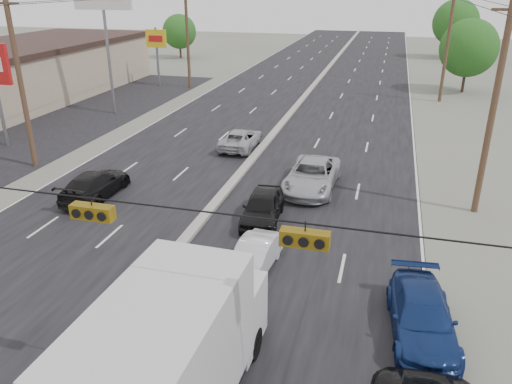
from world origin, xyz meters
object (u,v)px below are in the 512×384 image
Objects in this scene: tree_right_far at (456,23)px; queue_car_d at (422,317)px; tree_left_far at (179,32)px; queue_car_c at (312,176)px; red_sedan at (181,292)px; oncoming_far at (241,139)px; oncoming_near at (95,185)px; box_truck at (175,356)px; pole_sign_billboard at (103,2)px; queue_car_b at (254,257)px; tree_right_mid at (469,48)px; utility_pole_right_c at (447,45)px; utility_pole_left_c at (187,37)px; pole_sign_far at (156,43)px; utility_pole_left_b at (20,82)px; utility_pole_right_b at (493,109)px; queue_car_a at (262,208)px.

tree_right_far reaches higher than queue_car_d.
queue_car_c is at bearing -59.24° from tree_left_far.
oncoming_far is at bearing 98.00° from red_sedan.
tree_left_far is 50.84m from oncoming_near.
queue_car_c is (0.85, 16.14, -1.24)m from box_truck.
pole_sign_billboard is 28.91m from queue_car_b.
queue_car_d is (5.26, -11.14, -0.08)m from queue_car_c.
tree_right_mid is 1.93× the size of queue_car_b.
tree_right_far is at bearing 79.11° from queue_car_c.
tree_left_far is at bearing 149.90° from utility_pole_right_c.
utility_pole_left_c is 1.82× the size of queue_car_c.
queue_car_d is 17.44m from oncoming_near.
oncoming_far is at bearing -109.77° from tree_right_far.
queue_car_c is (18.84, -12.25, -8.10)m from pole_sign_billboard.
oncoming_far is (14.60, -18.41, -3.77)m from pole_sign_far.
utility_pole_left_b is at bearing -132.51° from tree_right_mid.
utility_pole_right_b is 56.72m from tree_left_far.
queue_car_a is at bearing 111.69° from oncoming_far.
oncoming_far is (-4.15, 10.38, -0.07)m from queue_car_a.
utility_pole_left_b is 2.09× the size of oncoming_near.
utility_pole_right_c is 37.92m from red_sedan.
oncoming_near is (-18.82, -3.26, -4.41)m from utility_pole_right_b.
tree_left_far is at bearing 127.48° from utility_pole_right_b.
red_sedan is (23.78, -56.11, -3.01)m from tree_left_far.
queue_car_b is at bearing -94.21° from queue_car_c.
tree_right_far is at bearing -111.82° from oncoming_near.
queue_car_b is at bearing -101.21° from tree_right_far.
box_truck is 15.66m from oncoming_near.
tree_left_far is at bearing 110.77° from red_sedan.
utility_pole_right_c reaches higher than queue_car_b.
tree_left_far is 39.31m from tree_right_far.
queue_car_a is at bearing 130.43° from queue_car_d.
queue_car_a is (17.25, -16.79, -8.15)m from pole_sign_billboard.
queue_car_d is at bearing -97.62° from tree_right_mid.
tree_left_far is (-9.50, 45.00, -1.39)m from utility_pole_left_b.
queue_car_a is at bearing -63.10° from tree_left_far.
utility_pole_left_b is 1.00× the size of utility_pole_right_c.
pole_sign_far is 44.91m from box_truck.
utility_pole_right_c reaches higher than box_truck.
box_truck reaches higher than oncoming_far.
utility_pole_left_b is at bearing 158.27° from queue_car_b.
utility_pole_right_b is 55.11m from tree_right_far.
red_sedan is (17.78, -36.11, -3.70)m from pole_sign_far.
queue_car_c reaches higher than queue_car_d.
pole_sign_far is 38.57m from queue_car_b.
utility_pole_left_c reaches higher than queue_car_d.
utility_pole_left_c is 1.63× the size of tree_left_far.
red_sedan is at bearing 179.60° from queue_car_d.
queue_car_a is (-12.25, -33.79, -3.62)m from tree_right_mid.
utility_pole_left_c is 1.67× the size of pole_sign_far.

